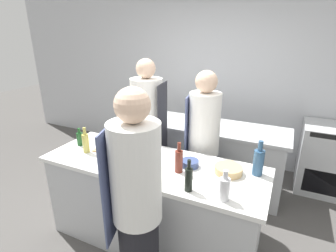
% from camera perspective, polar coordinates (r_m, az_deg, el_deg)
% --- Properties ---
extents(ground_plane, '(16.00, 16.00, 0.00)m').
position_cam_1_polar(ground_plane, '(3.00, -3.10, -23.03)').
color(ground_plane, '#4C4947').
extents(wall_back, '(8.00, 0.06, 2.80)m').
position_cam_1_polar(wall_back, '(4.22, 10.55, 11.03)').
color(wall_back, silver).
rests_on(wall_back, ground_plane).
extents(prep_counter, '(2.11, 0.76, 0.88)m').
position_cam_1_polar(prep_counter, '(2.71, -3.29, -16.20)').
color(prep_counter, '#B7BABC').
rests_on(prep_counter, ground_plane).
extents(pass_counter, '(2.12, 0.66, 0.88)m').
position_cam_1_polar(pass_counter, '(3.64, 7.75, -6.20)').
color(pass_counter, '#B7BABC').
rests_on(pass_counter, ground_plane).
extents(oven_range, '(0.79, 0.61, 0.91)m').
position_cam_1_polar(oven_range, '(4.06, 32.11, -6.26)').
color(oven_range, '#B7BABC').
rests_on(oven_range, ground_plane).
extents(chef_at_prep_near, '(0.40, 0.39, 1.74)m').
position_cam_1_polar(chef_at_prep_near, '(1.94, -6.79, -17.25)').
color(chef_at_prep_near, black).
rests_on(chef_at_prep_near, ground_plane).
extents(chef_at_stove, '(0.41, 0.39, 1.76)m').
position_cam_1_polar(chef_at_stove, '(3.18, -4.40, -1.48)').
color(chef_at_stove, black).
rests_on(chef_at_stove, ground_plane).
extents(chef_at_pass_far, '(0.37, 0.35, 1.68)m').
position_cam_1_polar(chef_at_pass_far, '(2.91, 7.59, -4.39)').
color(chef_at_pass_far, black).
rests_on(chef_at_pass_far, ground_plane).
extents(bottle_olive_oil, '(0.07, 0.07, 0.19)m').
position_cam_1_polar(bottle_olive_oil, '(2.96, -18.62, -2.57)').
color(bottle_olive_oil, '#19471E').
rests_on(bottle_olive_oil, prep_counter).
extents(bottle_vinegar, '(0.07, 0.07, 0.28)m').
position_cam_1_polar(bottle_vinegar, '(2.28, 2.39, -7.50)').
color(bottle_vinegar, '#5B2319').
rests_on(bottle_vinegar, prep_counter).
extents(bottle_wine, '(0.06, 0.06, 0.26)m').
position_cam_1_polar(bottle_wine, '(2.04, 4.52, -11.35)').
color(bottle_wine, black).
rests_on(bottle_wine, prep_counter).
extents(bottle_cooking_oil, '(0.08, 0.08, 0.24)m').
position_cam_1_polar(bottle_cooking_oil, '(1.98, 12.18, -13.12)').
color(bottle_cooking_oil, silver).
rests_on(bottle_cooking_oil, prep_counter).
extents(bottle_sauce, '(0.09, 0.09, 0.31)m').
position_cam_1_polar(bottle_sauce, '(2.36, 19.09, -7.31)').
color(bottle_sauce, '#2D5175').
rests_on(bottle_sauce, prep_counter).
extents(bottle_water, '(0.07, 0.07, 0.27)m').
position_cam_1_polar(bottle_water, '(2.76, -17.47, -3.45)').
color(bottle_water, '#B2A84C').
rests_on(bottle_water, prep_counter).
extents(bowl_mixing_large, '(0.24, 0.24, 0.06)m').
position_cam_1_polar(bowl_mixing_large, '(2.35, 13.00, -9.26)').
color(bowl_mixing_large, tan).
rests_on(bowl_mixing_large, prep_counter).
extents(bowl_prep_small, '(0.16, 0.16, 0.06)m').
position_cam_1_polar(bowl_prep_small, '(2.41, 4.80, -8.09)').
color(bowl_prep_small, navy).
rests_on(bowl_prep_small, prep_counter).
extents(cup, '(0.09, 0.09, 0.10)m').
position_cam_1_polar(cup, '(2.52, -10.52, -6.54)').
color(cup, '#33477F').
rests_on(cup, prep_counter).
extents(cutting_board, '(0.37, 0.25, 0.01)m').
position_cam_1_polar(cutting_board, '(2.77, -11.67, -5.06)').
color(cutting_board, tan).
rests_on(cutting_board, prep_counter).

